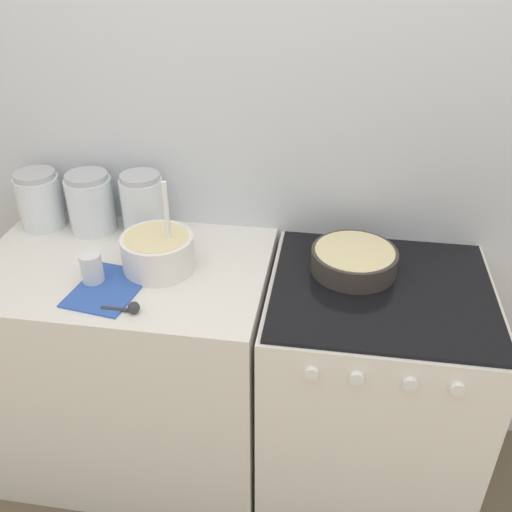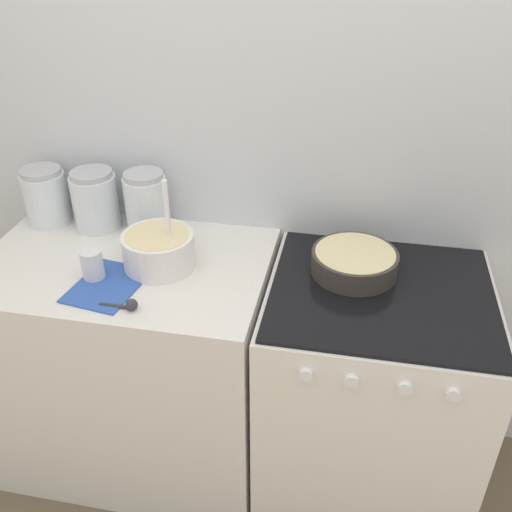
% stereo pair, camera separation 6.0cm
% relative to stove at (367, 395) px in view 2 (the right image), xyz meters
% --- Properties ---
extents(wall_back, '(4.93, 0.05, 2.40)m').
position_rel_stove_xyz_m(wall_back, '(-0.37, 0.35, 0.75)').
color(wall_back, silver).
rests_on(wall_back, ground_plane).
extents(countertop_cabinet, '(0.97, 0.64, 0.90)m').
position_rel_stove_xyz_m(countertop_cabinet, '(-0.85, 0.00, 0.00)').
color(countertop_cabinet, silver).
rests_on(countertop_cabinet, ground_plane).
extents(stove, '(0.71, 0.66, 0.90)m').
position_rel_stove_xyz_m(stove, '(0.00, 0.00, 0.00)').
color(stove, white).
rests_on(stove, ground_plane).
extents(mixing_bowl, '(0.23, 0.23, 0.31)m').
position_rel_stove_xyz_m(mixing_bowl, '(-0.72, 0.00, 0.52)').
color(mixing_bowl, white).
rests_on(mixing_bowl, countertop_cabinet).
extents(baking_pan, '(0.28, 0.28, 0.08)m').
position_rel_stove_xyz_m(baking_pan, '(-0.09, 0.09, 0.49)').
color(baking_pan, '#38332D').
rests_on(baking_pan, stove).
extents(storage_jar_left, '(0.16, 0.16, 0.21)m').
position_rel_stove_xyz_m(storage_jar_left, '(-1.22, 0.22, 0.54)').
color(storage_jar_left, silver).
rests_on(storage_jar_left, countertop_cabinet).
extents(storage_jar_middle, '(0.16, 0.16, 0.22)m').
position_rel_stove_xyz_m(storage_jar_middle, '(-1.03, 0.22, 0.54)').
color(storage_jar_middle, silver).
rests_on(storage_jar_middle, countertop_cabinet).
extents(storage_jar_right, '(0.15, 0.15, 0.23)m').
position_rel_stove_xyz_m(storage_jar_right, '(-0.84, 0.22, 0.55)').
color(storage_jar_right, silver).
rests_on(storage_jar_right, countertop_cabinet).
extents(tin_can, '(0.07, 0.07, 0.10)m').
position_rel_stove_xyz_m(tin_can, '(-0.90, -0.11, 0.50)').
color(tin_can, silver).
rests_on(tin_can, countertop_cabinet).
extents(recipe_page, '(0.23, 0.28, 0.01)m').
position_rel_stove_xyz_m(recipe_page, '(-0.84, -0.14, 0.45)').
color(recipe_page, '#3359B2').
rests_on(recipe_page, countertop_cabinet).
extents(measuring_spoon, '(0.12, 0.04, 0.04)m').
position_rel_stove_xyz_m(measuring_spoon, '(-0.73, -0.24, 0.46)').
color(measuring_spoon, '#333338').
rests_on(measuring_spoon, countertop_cabinet).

